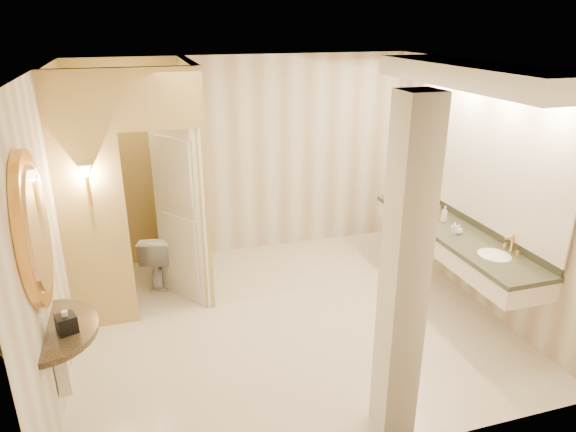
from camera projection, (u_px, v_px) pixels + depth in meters
name	position (u px, v px, depth m)	size (l,w,h in m)	color
floor	(290.00, 319.00, 5.70)	(4.50, 4.50, 0.00)	beige
ceiling	(290.00, 68.00, 4.73)	(4.50, 4.50, 0.00)	white
wall_back	(247.00, 158.00, 7.00)	(4.50, 0.02, 2.70)	beige
wall_front	(377.00, 303.00, 3.43)	(4.50, 0.02, 2.70)	beige
wall_left	(51.00, 230.00, 4.61)	(0.02, 4.00, 2.70)	beige
wall_right	(479.00, 186.00, 5.82)	(0.02, 4.00, 2.70)	beige
toilet_closet	(168.00, 184.00, 5.76)	(1.50, 1.55, 2.70)	tan
wall_sconce	(86.00, 173.00, 4.94)	(0.14, 0.14, 0.42)	gold
vanity	(465.00, 165.00, 5.59)	(0.75, 2.81, 2.09)	silver
console_shelf	(41.00, 275.00, 3.82)	(0.91, 0.91, 1.91)	black
pillar	(404.00, 277.00, 3.76)	(0.27, 0.27, 2.70)	silver
tissue_box	(66.00, 324.00, 3.92)	(0.14, 0.14, 0.14)	black
toilet	(160.00, 257.00, 6.40)	(0.38, 0.66, 0.68)	white
soap_bottle_a	(454.00, 228.00, 5.72)	(0.06, 0.06, 0.13)	beige
soap_bottle_b	(459.00, 229.00, 5.71)	(0.09, 0.09, 0.11)	silver
soap_bottle_c	(444.00, 214.00, 6.04)	(0.07, 0.08, 0.19)	#C6B28C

